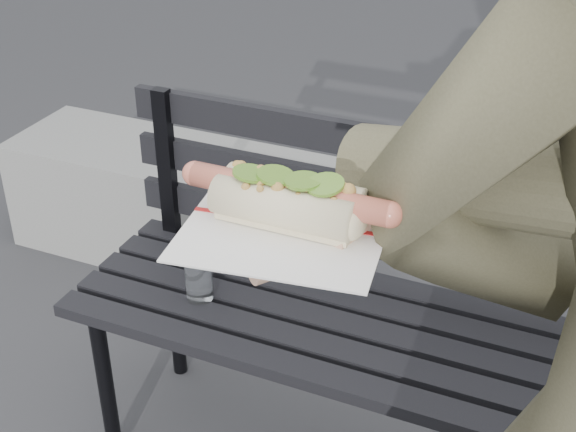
# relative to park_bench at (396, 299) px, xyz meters

# --- Properties ---
(park_bench) EXTENTS (1.50, 0.44, 0.88)m
(park_bench) POSITION_rel_park_bench_xyz_m (0.00, 0.00, 0.00)
(park_bench) COLOR black
(park_bench) RESTS_ON ground
(concrete_block) EXTENTS (1.20, 0.40, 0.40)m
(concrete_block) POSITION_rel_park_bench_xyz_m (-0.97, 0.66, -0.32)
(concrete_block) COLOR slate
(concrete_block) RESTS_ON ground
(held_hotdog) EXTENTS (0.63, 0.30, 0.20)m
(held_hotdog) POSITION_rel_park_bench_xyz_m (0.29, -0.78, 0.73)
(held_hotdog) COLOR #484530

